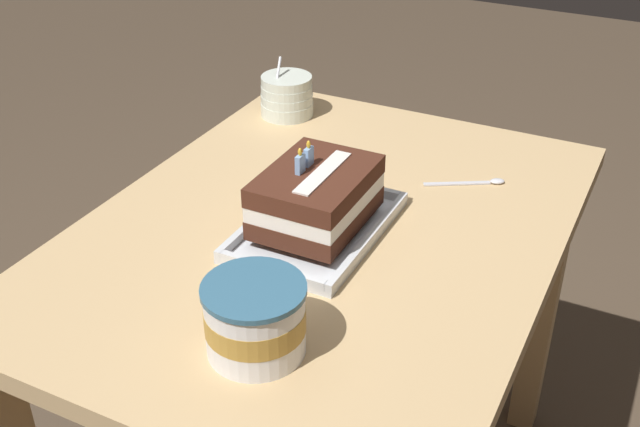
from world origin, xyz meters
TOP-DOWN VIEW (x-y plane):
  - dining_table at (0.00, 0.00)m, footprint 1.05×0.78m
  - foil_tray at (-0.03, -0.00)m, footprint 0.31×0.21m
  - birthday_cake at (-0.03, -0.00)m, footprint 0.21×0.16m
  - bowl_stack at (0.38, 0.28)m, footprint 0.12×0.12m
  - ice_cream_tub at (-0.33, -0.06)m, footprint 0.14×0.14m
  - serving_spoon_near_tray at (0.26, -0.20)m, footprint 0.09×0.14m

SIDE VIEW (x-z plane):
  - dining_table at x=0.00m, z-range 0.26..1.00m
  - serving_spoon_near_tray at x=0.26m, z-range 0.74..0.75m
  - foil_tray at x=-0.03m, z-range 0.74..0.76m
  - bowl_stack at x=0.38m, z-range 0.72..0.85m
  - ice_cream_tub at x=-0.33m, z-range 0.74..0.85m
  - birthday_cake at x=-0.03m, z-range 0.75..0.88m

